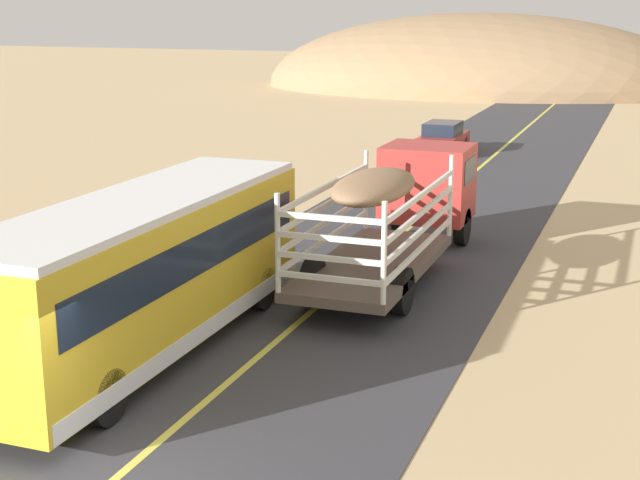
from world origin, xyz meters
name	(u,v)px	position (x,y,z in m)	size (l,w,h in m)	color
livestock_truck	(408,197)	(0.90, 13.91, 1.79)	(2.53, 9.70, 3.02)	#B2332D
bus	(145,270)	(-2.26, 5.34, 1.75)	(2.54, 10.00, 3.21)	gold
car_far	(442,139)	(-2.48, 32.78, 0.69)	(1.80, 4.40, 1.46)	#B2261E
distant_hill	(478,88)	(-7.60, 68.57, 0.00)	(36.98, 25.04, 12.43)	#957553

